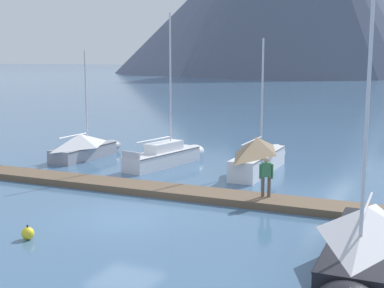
% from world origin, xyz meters
% --- Properties ---
extents(ground_plane, '(700.00, 700.00, 0.00)m').
position_xyz_m(ground_plane, '(0.00, 0.00, 0.00)').
color(ground_plane, '#426689').
extents(mountain_west_summit, '(91.19, 91.19, 44.80)m').
position_xyz_m(mountain_west_summit, '(-66.22, 180.61, 23.12)').
color(mountain_west_summit, slate).
rests_on(mountain_west_summit, ground).
extents(dock, '(22.10, 2.56, 0.30)m').
position_xyz_m(dock, '(0.00, 4.00, 0.14)').
color(dock, brown).
rests_on(dock, ground).
extents(sailboat_nearest_berth, '(1.89, 5.96, 6.47)m').
position_xyz_m(sailboat_nearest_berth, '(-8.91, 9.54, 0.73)').
color(sailboat_nearest_berth, '#93939E').
rests_on(sailboat_nearest_berth, ground).
extents(sailboat_second_berth, '(2.44, 6.52, 8.50)m').
position_xyz_m(sailboat_second_berth, '(-3.36, 9.81, 0.56)').
color(sailboat_second_berth, silver).
rests_on(sailboat_second_berth, ground).
extents(sailboat_mid_dock_port, '(1.66, 7.06, 7.07)m').
position_xyz_m(sailboat_mid_dock_port, '(1.98, 10.23, 0.94)').
color(sailboat_mid_dock_port, white).
rests_on(sailboat_mid_dock_port, ground).
extents(sailboat_mid_dock_starboard, '(2.25, 7.29, 8.26)m').
position_xyz_m(sailboat_mid_dock_starboard, '(8.97, -1.49, 0.85)').
color(sailboat_mid_dock_starboard, black).
rests_on(sailboat_mid_dock_starboard, ground).
extents(person_on_dock, '(0.55, 0.36, 1.69)m').
position_xyz_m(person_on_dock, '(4.23, 4.34, 1.26)').
color(person_on_dock, brown).
rests_on(person_on_dock, dock).
extents(mooring_buoy_channel_marker, '(0.43, 0.43, 0.51)m').
position_xyz_m(mooring_buoy_channel_marker, '(-1.64, -3.42, 0.22)').
color(mooring_buoy_channel_marker, yellow).
rests_on(mooring_buoy_channel_marker, ground).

